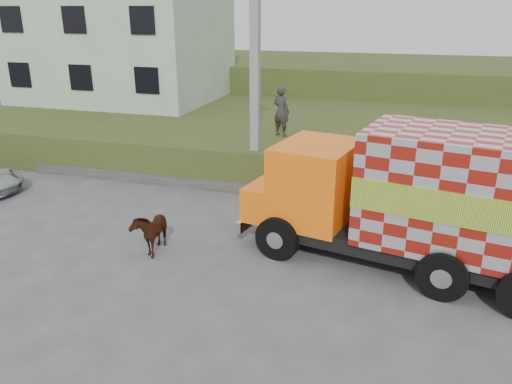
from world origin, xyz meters
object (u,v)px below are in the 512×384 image
(utility_pole, at_px, (255,76))
(cargo_truck, at_px, (420,199))
(cow, at_px, (151,230))
(pedestrian, at_px, (281,111))

(utility_pole, relative_size, cargo_truck, 0.95)
(utility_pole, xyz_separation_m, cow, (-1.29, -5.44, -3.47))
(cargo_truck, height_order, cow, cargo_truck)
(utility_pole, distance_m, cargo_truck, 7.36)
(cow, bearing_deg, utility_pole, 69.62)
(cargo_truck, relative_size, pedestrian, 4.34)
(utility_pole, distance_m, cow, 6.58)
(cargo_truck, height_order, pedestrian, cargo_truck)
(utility_pole, relative_size, cow, 5.59)
(cow, relative_size, pedestrian, 0.74)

